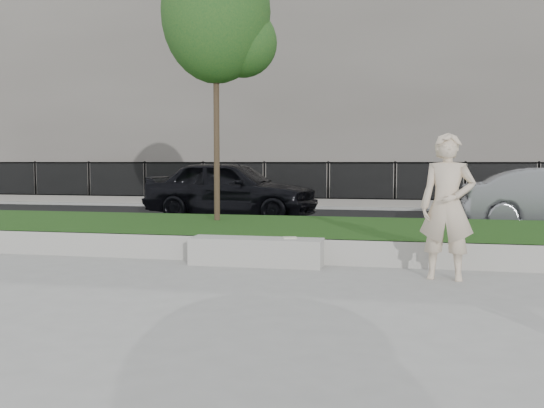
% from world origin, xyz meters
% --- Properties ---
extents(ground, '(90.00, 90.00, 0.00)m').
position_xyz_m(ground, '(0.00, 0.00, 0.00)').
color(ground, gray).
rests_on(ground, ground).
extents(grass_bank, '(34.00, 4.00, 0.40)m').
position_xyz_m(grass_bank, '(0.00, 3.00, 0.20)').
color(grass_bank, black).
rests_on(grass_bank, ground).
extents(grass_kerb, '(34.00, 0.08, 0.40)m').
position_xyz_m(grass_kerb, '(0.00, 1.04, 0.20)').
color(grass_kerb, '#ACA9A1').
rests_on(grass_kerb, ground).
extents(street, '(34.00, 7.00, 0.04)m').
position_xyz_m(street, '(0.00, 8.50, 0.02)').
color(street, black).
rests_on(street, ground).
extents(far_pavement, '(34.00, 3.00, 0.12)m').
position_xyz_m(far_pavement, '(0.00, 13.00, 0.06)').
color(far_pavement, gray).
rests_on(far_pavement, ground).
extents(iron_fence, '(32.00, 0.30, 1.50)m').
position_xyz_m(iron_fence, '(0.00, 12.00, 0.54)').
color(iron_fence, slate).
rests_on(iron_fence, far_pavement).
extents(building_facade, '(34.00, 10.00, 10.00)m').
position_xyz_m(building_facade, '(0.00, 20.00, 5.00)').
color(building_facade, '#666059').
rests_on(building_facade, ground).
extents(stone_bench, '(2.07, 0.52, 0.42)m').
position_xyz_m(stone_bench, '(-0.35, 0.80, 0.21)').
color(stone_bench, '#ACA9A1').
rests_on(stone_bench, ground).
extents(man, '(0.78, 0.57, 1.99)m').
position_xyz_m(man, '(2.46, 0.25, 0.99)').
color(man, beige).
rests_on(man, ground).
extents(book, '(0.24, 0.20, 0.02)m').
position_xyz_m(book, '(0.17, 0.86, 0.43)').
color(book, beige).
rests_on(book, stone_bench).
extents(young_tree, '(2.32, 2.22, 5.67)m').
position_xyz_m(young_tree, '(-1.80, 3.72, 4.53)').
color(young_tree, '#38281C').
rests_on(young_tree, grass_bank).
extents(car_dark, '(4.97, 2.52, 1.62)m').
position_xyz_m(car_dark, '(-2.75, 7.70, 0.85)').
color(car_dark, black).
rests_on(car_dark, street).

